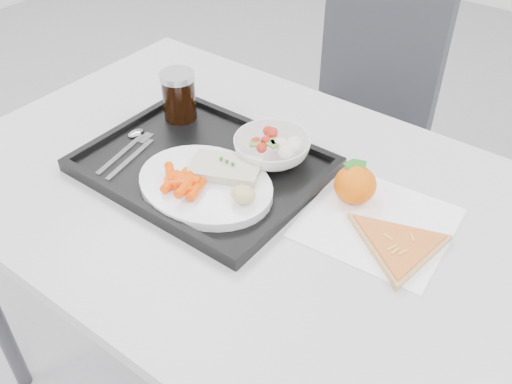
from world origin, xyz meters
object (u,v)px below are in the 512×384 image
cola_glass (179,95)px  table (247,214)px  pizza_slice (398,245)px  tangerine (355,184)px  salad_bowl (272,149)px  dinner_plate (205,185)px  tray (203,166)px  chair (356,108)px

cola_glass → table: bearing=-20.2°
table → pizza_slice: bearing=4.4°
tangerine → salad_bowl: bearing=-178.7°
dinner_plate → pizza_slice: dinner_plate is taller
tangerine → pizza_slice: 0.15m
table → dinner_plate: 0.12m
tray → dinner_plate: 0.08m
chair → dinner_plate: chair is taller
pizza_slice → table: bearing=-175.6°
salad_bowl → pizza_slice: size_ratio=0.62×
chair → cola_glass: (-0.12, -0.61, 0.28)m
tray → tangerine: tangerine is taller
table → chair: 0.74m
chair → tangerine: 0.73m
chair → cola_glass: size_ratio=8.61×
cola_glass → tangerine: (0.44, -0.00, -0.04)m
chair → salad_bowl: 0.68m
dinner_plate → tangerine: (0.23, 0.16, 0.01)m
chair → tray: (0.03, -0.72, 0.22)m
tray → salad_bowl: (0.10, 0.10, 0.03)m
salad_bowl → tangerine: bearing=1.3°
salad_bowl → pizza_slice: bearing=-12.1°
pizza_slice → chair: bearing=122.7°
tray → pizza_slice: bearing=4.3°
tray → dinner_plate: size_ratio=1.67×
tray → cola_glass: size_ratio=4.17×
salad_bowl → pizza_slice: salad_bowl is taller
table → pizza_slice: (0.31, 0.02, 0.08)m
chair → tangerine: chair is taller
pizza_slice → dinner_plate: bearing=-166.3°
chair → tray: size_ratio=2.07×
chair → pizza_slice: 0.84m
table → chair: (-0.13, 0.71, -0.15)m
pizza_slice → salad_bowl: bearing=167.9°
salad_bowl → pizza_slice: (0.31, -0.07, -0.03)m
table → tangerine: size_ratio=13.57×
tray → cola_glass: bearing=146.4°
salad_bowl → cola_glass: size_ratio=1.41×
chair → dinner_plate: size_ratio=3.44×
pizza_slice → tray: bearing=-175.7°
dinner_plate → cola_glass: size_ratio=2.50×
tray → table: bearing=3.9°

